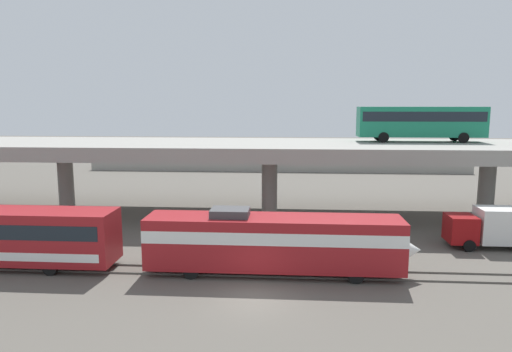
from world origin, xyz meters
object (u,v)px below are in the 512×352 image
at_px(service_truck_west, 497,227).
at_px(parked_car_0, 242,153).
at_px(train_locomotive, 286,240).
at_px(parked_car_1, 344,156).
at_px(parked_car_2, 355,153).
at_px(parked_car_5, 406,156).
at_px(parked_car_4, 419,153).
at_px(parked_car_3, 202,151).
at_px(parked_car_6, 151,153).
at_px(transit_bus_on_overpass, 421,121).

relative_size(service_truck_west, parked_car_0, 1.64).
xyz_separation_m(train_locomotive, parked_car_1, (9.19, 47.95, 0.22)).
relative_size(parked_car_2, parked_car_5, 1.00).
distance_m(service_truck_west, parked_car_4, 46.31).
distance_m(parked_car_1, parked_car_5, 9.89).
bearing_deg(parked_car_3, parked_car_2, -3.11).
height_order(parked_car_2, parked_car_5, same).
xyz_separation_m(service_truck_west, parked_car_6, (-39.19, 42.70, 0.77)).
height_order(transit_bus_on_overpass, parked_car_0, transit_bus_on_overpass).
relative_size(transit_bus_on_overpass, parked_car_4, 2.60).
distance_m(parked_car_1, parked_car_6, 32.75).
distance_m(service_truck_west, parked_car_1, 41.89).
distance_m(parked_car_0, parked_car_6, 15.73).
bearing_deg(transit_bus_on_overpass, parked_car_0, 122.95).
bearing_deg(train_locomotive, parked_car_4, 66.94).
distance_m(train_locomotive, service_truck_west, 16.99).
xyz_separation_m(parked_car_0, parked_car_2, (19.30, 2.07, 0.00)).
xyz_separation_m(parked_car_3, parked_car_6, (-8.06, -4.29, -0.00)).
distance_m(transit_bus_on_overpass, parked_car_0, 38.62).
xyz_separation_m(service_truck_west, parked_car_2, (-4.18, 45.52, 0.77)).
distance_m(parked_car_4, parked_car_5, 5.43).
height_order(parked_car_2, parked_car_4, same).
height_order(transit_bus_on_overpass, parked_car_3, transit_bus_on_overpass).
height_order(parked_car_0, parked_car_1, same).
bearing_deg(parked_car_4, train_locomotive, -113.06).
height_order(train_locomotive, parked_car_2, train_locomotive).
bearing_deg(parked_car_0, parked_car_3, -24.81).
distance_m(parked_car_2, parked_car_3, 26.99).
bearing_deg(parked_car_0, service_truck_west, 118.38).
relative_size(service_truck_west, parked_car_4, 1.47).
distance_m(service_truck_west, parked_car_3, 56.37).
bearing_deg(parked_car_1, parked_car_4, 18.71).
xyz_separation_m(parked_car_0, parked_car_4, (30.12, 2.37, 0.00)).
distance_m(service_truck_west, parked_car_2, 45.72).
bearing_deg(parked_car_0, parked_car_6, 2.73).
relative_size(train_locomotive, parked_car_6, 4.19).
height_order(parked_car_1, parked_car_5, same).
bearing_deg(parked_car_2, parked_car_4, 1.58).
xyz_separation_m(train_locomotive, parked_car_2, (11.48, 52.09, 0.22)).
relative_size(parked_car_0, parked_car_5, 1.01).
bearing_deg(parked_car_5, parked_car_0, -4.27).
bearing_deg(parked_car_6, train_locomotive, 115.53).
xyz_separation_m(transit_bus_on_overpass, parked_car_4, (9.44, 34.28, -6.69)).
height_order(parked_car_3, parked_car_6, same).
height_order(parked_car_4, parked_car_6, same).
bearing_deg(service_truck_west, parked_car_5, -94.72).
bearing_deg(train_locomotive, parked_car_2, 77.57).
distance_m(parked_car_1, parked_car_3, 25.29).
distance_m(service_truck_west, parked_car_0, 49.39).
bearing_deg(parked_car_4, parked_car_3, 178.23).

